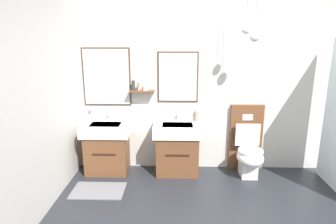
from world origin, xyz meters
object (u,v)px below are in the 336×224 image
object	(u,v)px
vanity_sink_right	(177,147)
toilet	(248,149)
vanity_sink_left	(107,146)
soap_dispenser	(196,116)
toothbrush_cup	(90,117)

from	to	relation	value
vanity_sink_right	toilet	world-z (taller)	toilet
vanity_sink_left	toilet	bearing A→B (deg)	-0.17
vanity_sink_left	vanity_sink_right	bearing A→B (deg)	0.00
vanity_sink_left	soap_dispenser	world-z (taller)	soap_dispenser
vanity_sink_right	toothbrush_cup	bearing A→B (deg)	173.20
toilet	soap_dispenser	xyz separation A→B (m)	(-0.75, 0.17, 0.44)
soap_dispenser	vanity_sink_right	bearing A→B (deg)	-149.18
vanity_sink_left	toothbrush_cup	distance (m)	0.51
toilet	toothbrush_cup	size ratio (longest dim) A/B	4.93
vanity_sink_right	toilet	distance (m)	1.02
vanity_sink_right	soap_dispenser	xyz separation A→B (m)	(0.28, 0.16, 0.43)
toilet	toothbrush_cup	xyz separation A→B (m)	(-2.32, 0.16, 0.43)
vanity_sink_left	toilet	distance (m)	2.05
vanity_sink_right	soap_dispenser	distance (m)	0.53
vanity_sink_left	toothbrush_cup	size ratio (longest dim) A/B	3.68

